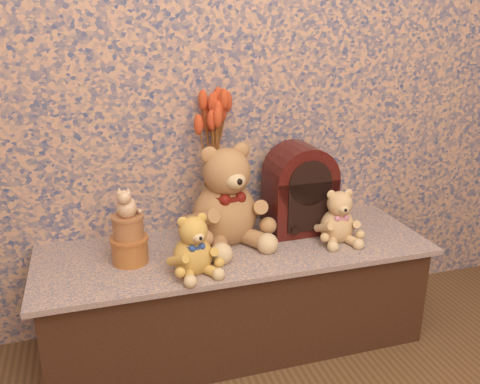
# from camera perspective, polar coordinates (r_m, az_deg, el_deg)

# --- Properties ---
(display_shelf) EXTENTS (1.49, 0.51, 0.42)m
(display_shelf) POSITION_cam_1_polar(r_m,az_deg,el_deg) (2.05, -0.42, -11.54)
(display_shelf) COLOR #34456B
(display_shelf) RESTS_ON ground
(teddy_large) EXTENTS (0.39, 0.44, 0.42)m
(teddy_large) POSITION_cam_1_polar(r_m,az_deg,el_deg) (1.93, -1.73, 0.24)
(teddy_large) COLOR #A56F40
(teddy_large) RESTS_ON display_shelf
(teddy_medium) EXTENTS (0.22, 0.25, 0.23)m
(teddy_medium) POSITION_cam_1_polar(r_m,az_deg,el_deg) (1.73, -5.40, -5.55)
(teddy_medium) COLOR #C68A37
(teddy_medium) RESTS_ON display_shelf
(teddy_small) EXTENTS (0.20, 0.23, 0.23)m
(teddy_small) POSITION_cam_1_polar(r_m,az_deg,el_deg) (2.00, 11.01, -2.34)
(teddy_small) COLOR tan
(teddy_small) RESTS_ON display_shelf
(cathedral_radio) EXTENTS (0.27, 0.19, 0.36)m
(cathedral_radio) POSITION_cam_1_polar(r_m,az_deg,el_deg) (2.05, 6.75, 0.46)
(cathedral_radio) COLOR #3C0E0B
(cathedral_radio) RESTS_ON display_shelf
(ceramic_vase) EXTENTS (0.13, 0.13, 0.19)m
(ceramic_vase) POSITION_cam_1_polar(r_m,az_deg,el_deg) (2.05, -2.75, -1.91)
(ceramic_vase) COLOR tan
(ceramic_vase) RESTS_ON display_shelf
(dried_stalks) EXTENTS (0.25, 0.25, 0.43)m
(dried_stalks) POSITION_cam_1_polar(r_m,az_deg,el_deg) (1.96, -2.89, 6.61)
(dried_stalks) COLOR #CC4320
(dried_stalks) RESTS_ON ceramic_vase
(biscuit_tin_lower) EXTENTS (0.14, 0.14, 0.09)m
(biscuit_tin_lower) POSITION_cam_1_polar(r_m,az_deg,el_deg) (1.86, -12.32, -6.42)
(biscuit_tin_lower) COLOR gold
(biscuit_tin_lower) RESTS_ON display_shelf
(biscuit_tin_upper) EXTENTS (0.11, 0.11, 0.08)m
(biscuit_tin_upper) POSITION_cam_1_polar(r_m,az_deg,el_deg) (1.82, -12.52, -3.90)
(biscuit_tin_upper) COLOR tan
(biscuit_tin_upper) RESTS_ON biscuit_tin_lower
(cat_figurine) EXTENTS (0.11, 0.11, 0.12)m
(cat_figurine) POSITION_cam_1_polar(r_m,az_deg,el_deg) (1.78, -12.75, -0.93)
(cat_figurine) COLOR silver
(cat_figurine) RESTS_ON biscuit_tin_upper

